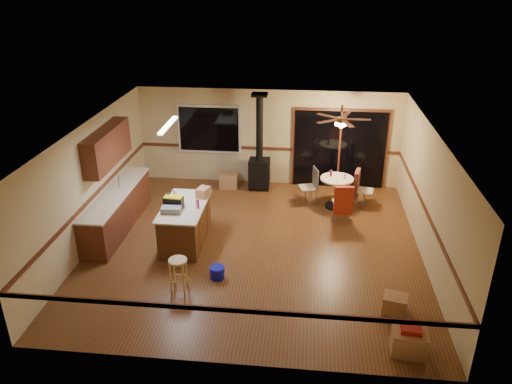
# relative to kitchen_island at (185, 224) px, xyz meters

# --- Properties ---
(floor) EXTENTS (7.00, 7.00, 0.00)m
(floor) POSITION_rel_kitchen_island_xyz_m (1.50, 0.00, -0.45)
(floor) COLOR brown
(floor) RESTS_ON ground
(ceiling) EXTENTS (7.00, 7.00, 0.00)m
(ceiling) POSITION_rel_kitchen_island_xyz_m (1.50, 0.00, 2.15)
(ceiling) COLOR silver
(ceiling) RESTS_ON ground
(wall_back) EXTENTS (7.00, 0.00, 7.00)m
(wall_back) POSITION_rel_kitchen_island_xyz_m (1.50, 3.50, 0.85)
(wall_back) COLOR tan
(wall_back) RESTS_ON ground
(wall_front) EXTENTS (7.00, 0.00, 7.00)m
(wall_front) POSITION_rel_kitchen_island_xyz_m (1.50, -3.50, 0.85)
(wall_front) COLOR tan
(wall_front) RESTS_ON ground
(wall_left) EXTENTS (0.00, 7.00, 7.00)m
(wall_left) POSITION_rel_kitchen_island_xyz_m (-2.00, 0.00, 0.85)
(wall_left) COLOR tan
(wall_left) RESTS_ON ground
(wall_right) EXTENTS (0.00, 7.00, 7.00)m
(wall_right) POSITION_rel_kitchen_island_xyz_m (5.00, 0.00, 0.85)
(wall_right) COLOR tan
(wall_right) RESTS_ON ground
(chair_rail) EXTENTS (7.00, 7.00, 0.08)m
(chair_rail) POSITION_rel_kitchen_island_xyz_m (1.50, 0.00, 0.55)
(chair_rail) COLOR #522514
(chair_rail) RESTS_ON ground
(window) EXTENTS (1.72, 0.10, 1.32)m
(window) POSITION_rel_kitchen_island_xyz_m (-0.10, 3.45, 1.05)
(window) COLOR black
(window) RESTS_ON ground
(sliding_door) EXTENTS (2.52, 0.10, 2.10)m
(sliding_door) POSITION_rel_kitchen_island_xyz_m (3.40, 3.45, 0.60)
(sliding_door) COLOR black
(sliding_door) RESTS_ON ground
(lower_cabinets) EXTENTS (0.60, 3.00, 0.86)m
(lower_cabinets) POSITION_rel_kitchen_island_xyz_m (-1.70, 0.50, -0.02)
(lower_cabinets) COLOR #5A2816
(lower_cabinets) RESTS_ON ground
(countertop) EXTENTS (0.64, 3.04, 0.04)m
(countertop) POSITION_rel_kitchen_island_xyz_m (-1.70, 0.50, 0.43)
(countertop) COLOR beige
(countertop) RESTS_ON lower_cabinets
(upper_cabinets) EXTENTS (0.35, 2.00, 0.80)m
(upper_cabinets) POSITION_rel_kitchen_island_xyz_m (-1.83, 0.70, 1.45)
(upper_cabinets) COLOR #5A2816
(upper_cabinets) RESTS_ON ground
(kitchen_island) EXTENTS (0.88, 1.68, 0.90)m
(kitchen_island) POSITION_rel_kitchen_island_xyz_m (0.00, 0.00, 0.00)
(kitchen_island) COLOR #532D14
(kitchen_island) RESTS_ON ground
(wood_stove) EXTENTS (0.55, 0.50, 2.52)m
(wood_stove) POSITION_rel_kitchen_island_xyz_m (1.30, 3.05, 0.28)
(wood_stove) COLOR black
(wood_stove) RESTS_ON ground
(ceiling_fan) EXTENTS (0.24, 0.24, 0.55)m
(ceiling_fan) POSITION_rel_kitchen_island_xyz_m (3.30, 2.14, 1.76)
(ceiling_fan) COLOR brown
(ceiling_fan) RESTS_ON ceiling
(fluorescent_strip) EXTENTS (0.10, 1.20, 0.04)m
(fluorescent_strip) POSITION_rel_kitchen_island_xyz_m (-0.30, 0.30, 2.11)
(fluorescent_strip) COLOR white
(fluorescent_strip) RESTS_ON ceiling
(toolbox_grey) EXTENTS (0.41, 0.24, 0.12)m
(toolbox_grey) POSITION_rel_kitchen_island_xyz_m (-0.18, -0.35, 0.51)
(toolbox_grey) COLOR slate
(toolbox_grey) RESTS_ON kitchen_island
(toolbox_black) EXTENTS (0.41, 0.24, 0.22)m
(toolbox_black) POSITION_rel_kitchen_island_xyz_m (-0.19, -0.10, 0.56)
(toolbox_black) COLOR black
(toolbox_black) RESTS_ON kitchen_island
(toolbox_yellow_lid) EXTENTS (0.39, 0.22, 0.03)m
(toolbox_yellow_lid) POSITION_rel_kitchen_island_xyz_m (-0.19, -0.10, 0.68)
(toolbox_yellow_lid) COLOR gold
(toolbox_yellow_lid) RESTS_ON toolbox_black
(box_on_island) EXTENTS (0.30, 0.36, 0.21)m
(box_on_island) POSITION_rel_kitchen_island_xyz_m (0.32, 0.49, 0.55)
(box_on_island) COLOR #9D6C46
(box_on_island) RESTS_ON kitchen_island
(bottle_dark) EXTENTS (0.10, 0.10, 0.27)m
(bottle_dark) POSITION_rel_kitchen_island_xyz_m (-0.32, 0.02, 0.58)
(bottle_dark) COLOR black
(bottle_dark) RESTS_ON kitchen_island
(bottle_pink) EXTENTS (0.08, 0.08, 0.21)m
(bottle_pink) POSITION_rel_kitchen_island_xyz_m (0.32, -0.09, 0.55)
(bottle_pink) COLOR #D84C8C
(bottle_pink) RESTS_ON kitchen_island
(bottle_white) EXTENTS (0.07, 0.07, 0.20)m
(bottle_white) POSITION_rel_kitchen_island_xyz_m (-0.27, 0.34, 0.55)
(bottle_white) COLOR white
(bottle_white) RESTS_ON kitchen_island
(bar_stool) EXTENTS (0.43, 0.43, 0.63)m
(bar_stool) POSITION_rel_kitchen_island_xyz_m (0.27, -1.67, -0.14)
(bar_stool) COLOR tan
(bar_stool) RESTS_ON floor
(blue_bucket) EXTENTS (0.37, 0.37, 0.24)m
(blue_bucket) POSITION_rel_kitchen_island_xyz_m (0.91, -1.25, -0.33)
(blue_bucket) COLOR #0D10BF
(blue_bucket) RESTS_ON floor
(dining_table) EXTENTS (0.81, 0.81, 0.78)m
(dining_table) POSITION_rel_kitchen_island_xyz_m (3.30, 2.14, 0.07)
(dining_table) COLOR black
(dining_table) RESTS_ON ground
(glass_red) EXTENTS (0.07, 0.07, 0.16)m
(glass_red) POSITION_rel_kitchen_island_xyz_m (3.15, 2.24, 0.41)
(glass_red) COLOR #590C14
(glass_red) RESTS_ON dining_table
(glass_cream) EXTENTS (0.08, 0.08, 0.14)m
(glass_cream) POSITION_rel_kitchen_island_xyz_m (3.48, 2.09, 0.39)
(glass_cream) COLOR beige
(glass_cream) RESTS_ON dining_table
(chair_left) EXTENTS (0.51, 0.50, 0.51)m
(chair_left) POSITION_rel_kitchen_island_xyz_m (2.70, 2.27, 0.14)
(chair_left) COLOR tan
(chair_left) RESTS_ON ground
(chair_near) EXTENTS (0.47, 0.50, 0.70)m
(chair_near) POSITION_rel_kitchen_island_xyz_m (3.42, 1.25, 0.14)
(chair_near) COLOR tan
(chair_near) RESTS_ON ground
(chair_right) EXTENTS (0.54, 0.51, 0.70)m
(chair_right) POSITION_rel_kitchen_island_xyz_m (3.82, 2.23, 0.14)
(chair_right) COLOR tan
(chair_right) RESTS_ON ground
(box_under_window) EXTENTS (0.53, 0.45, 0.39)m
(box_under_window) POSITION_rel_kitchen_island_xyz_m (0.45, 3.06, -0.26)
(box_under_window) COLOR #9D6C46
(box_under_window) RESTS_ON floor
(box_corner_a) EXTENTS (0.58, 0.50, 0.40)m
(box_corner_a) POSITION_rel_kitchen_island_xyz_m (4.24, -2.94, -0.25)
(box_corner_a) COLOR #9D6C46
(box_corner_a) RESTS_ON floor
(box_corner_b) EXTENTS (0.47, 0.43, 0.33)m
(box_corner_b) POSITION_rel_kitchen_island_xyz_m (4.17, -1.96, -0.29)
(box_corner_b) COLOR #9D6C46
(box_corner_b) RESTS_ON floor
(box_small_red) EXTENTS (0.34, 0.29, 0.08)m
(box_small_red) POSITION_rel_kitchen_island_xyz_m (4.24, -2.94, -0.01)
(box_small_red) COLOR maroon
(box_small_red) RESTS_ON box_corner_a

